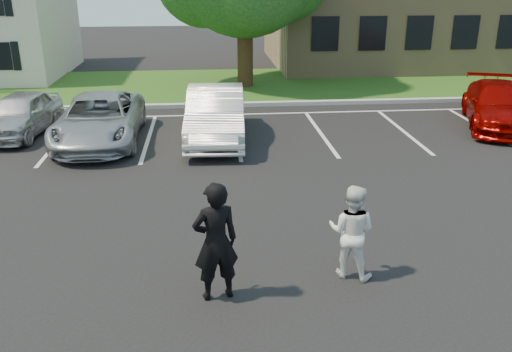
% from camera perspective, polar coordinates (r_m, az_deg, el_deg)
% --- Properties ---
extents(ground_plane, '(90.00, 90.00, 0.00)m').
position_cam_1_polar(ground_plane, '(10.28, 0.53, -8.52)').
color(ground_plane, black).
rests_on(ground_plane, ground).
extents(curb, '(40.00, 0.30, 0.15)m').
position_cam_1_polar(curb, '(21.51, -2.78, 7.52)').
color(curb, '#979791').
rests_on(curb, ground).
extents(grass_strip, '(44.00, 8.00, 0.08)m').
position_cam_1_polar(grass_strip, '(25.42, -3.22, 9.52)').
color(grass_strip, '#1D4113').
rests_on(grass_strip, ground).
extents(stall_lines, '(34.00, 5.36, 0.01)m').
position_cam_1_polar(stall_lines, '(18.70, 1.99, 5.26)').
color(stall_lines, silver).
rests_on(stall_lines, ground).
extents(man_black_suit, '(0.83, 0.65, 2.02)m').
position_cam_1_polar(man_black_suit, '(8.67, -4.27, -6.93)').
color(man_black_suit, black).
rests_on(man_black_suit, ground).
extents(man_white_shirt, '(1.03, 0.95, 1.69)m').
position_cam_1_polar(man_white_shirt, '(9.48, 10.01, -5.77)').
color(man_white_shirt, silver).
rests_on(man_white_shirt, ground).
extents(car_silver_west, '(2.08, 4.18, 1.37)m').
position_cam_1_polar(car_silver_west, '(19.18, -23.54, 6.02)').
color(car_silver_west, '#BBBBC0').
rests_on(car_silver_west, ground).
extents(car_silver_minivan, '(2.46, 5.24, 1.45)m').
position_cam_1_polar(car_silver_minivan, '(17.48, -16.14, 5.76)').
color(car_silver_minivan, '#A3A6AB').
rests_on(car_silver_minivan, ground).
extents(car_white_sedan, '(1.95, 5.04, 1.64)m').
position_cam_1_polar(car_white_sedan, '(17.05, -4.28, 6.49)').
color(car_white_sedan, silver).
rests_on(car_white_sedan, ground).
extents(car_red_compact, '(3.59, 5.39, 1.45)m').
position_cam_1_polar(car_red_compact, '(20.31, 24.20, 6.79)').
color(car_red_compact, '#7C0200').
rests_on(car_red_compact, ground).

